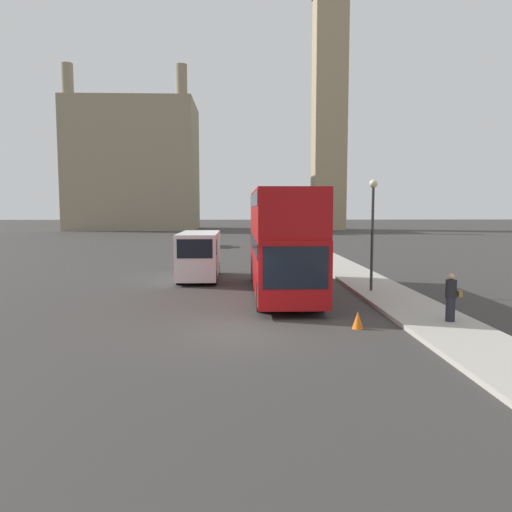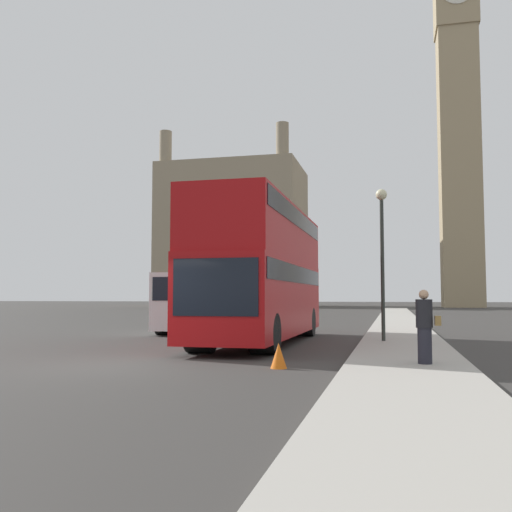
# 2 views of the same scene
# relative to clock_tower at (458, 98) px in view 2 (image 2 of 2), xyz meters

# --- Properties ---
(ground_plane) EXTENTS (300.00, 300.00, 0.00)m
(ground_plane) POSITION_rel_clock_tower_xyz_m (-15.62, -73.04, -30.04)
(ground_plane) COLOR #383533
(sidewalk_strip) EXTENTS (2.61, 120.00, 0.15)m
(sidewalk_strip) POSITION_rel_clock_tower_xyz_m (-9.32, -73.04, -29.97)
(sidewalk_strip) COLOR #ADA89E
(sidewalk_strip) RESTS_ON ground_plane
(clock_tower) EXTENTS (5.88, 6.05, 58.48)m
(clock_tower) POSITION_rel_clock_tower_xyz_m (0.00, 0.00, 0.00)
(clock_tower) COLOR tan
(clock_tower) RESTS_ON ground_plane
(building_block_distant) EXTENTS (21.62, 15.69, 27.07)m
(building_block_distant) POSITION_rel_clock_tower_xyz_m (-34.22, 2.76, -18.89)
(building_block_distant) COLOR gray
(building_block_distant) RESTS_ON ground_plane
(red_double_decker_bus) EXTENTS (2.54, 10.38, 4.50)m
(red_double_decker_bus) POSITION_rel_clock_tower_xyz_m (-13.86, -66.26, -27.54)
(red_double_decker_bus) COLOR #A80F11
(red_double_decker_bus) RESTS_ON ground_plane
(white_van) EXTENTS (2.02, 5.50, 2.49)m
(white_van) POSITION_rel_clock_tower_xyz_m (-17.85, -61.57, -28.71)
(white_van) COLOR white
(white_van) RESTS_ON ground_plane
(pedestrian) EXTENTS (0.50, 0.34, 1.55)m
(pedestrian) POSITION_rel_clock_tower_xyz_m (-8.96, -72.34, -29.12)
(pedestrian) COLOR #23232D
(pedestrian) RESTS_ON sidewalk_strip
(street_lamp) EXTENTS (0.36, 0.36, 4.86)m
(street_lamp) POSITION_rel_clock_tower_xyz_m (-9.91, -66.26, -26.63)
(street_lamp) COLOR #2D332D
(street_lamp) RESTS_ON sidewalk_strip
(parked_sedan) EXTENTS (1.72, 4.24, 1.52)m
(parked_sedan) POSITION_rel_clock_tower_xyz_m (-18.86, -38.98, -29.36)
(parked_sedan) COLOR silver
(parked_sedan) RESTS_ON ground_plane
(traffic_cone) EXTENTS (0.36, 0.36, 0.55)m
(traffic_cone) POSITION_rel_clock_tower_xyz_m (-12.03, -72.64, -29.77)
(traffic_cone) COLOR orange
(traffic_cone) RESTS_ON ground_plane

